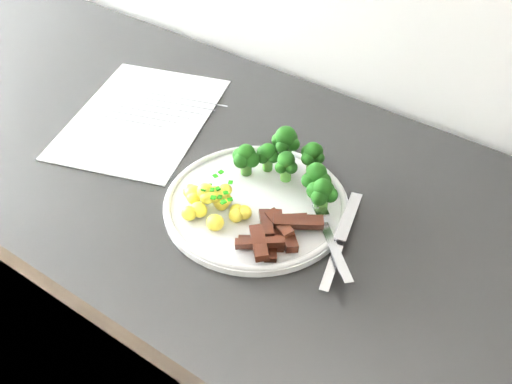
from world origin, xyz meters
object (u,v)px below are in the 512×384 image
at_px(potatoes, 212,202).
at_px(knife, 337,251).
at_px(plate, 256,204).
at_px(broccoli, 292,163).
at_px(counter, 250,363).
at_px(recipe_paper, 141,118).
at_px(fork, 330,237).
at_px(beef_strips, 276,233).

height_order(potatoes, knife, potatoes).
height_order(plate, knife, knife).
distance_m(plate, broccoli, 0.08).
height_order(counter, potatoes, potatoes).
xyz_separation_m(recipe_paper, knife, (0.44, -0.08, 0.01)).
bearing_deg(fork, potatoes, -165.69).
height_order(recipe_paper, potatoes, potatoes).
distance_m(counter, recipe_paper, 0.52).
height_order(broccoli, fork, broccoli).
bearing_deg(potatoes, recipe_paper, 155.20).
distance_m(counter, plate, 0.46).
bearing_deg(beef_strips, knife, 20.15).
xyz_separation_m(counter, plate, (0.03, -0.03, 0.46)).
bearing_deg(fork, recipe_paper, 170.11).
relative_size(counter, fork, 16.88).
height_order(beef_strips, knife, beef_strips).
relative_size(counter, plate, 9.02).
bearing_deg(knife, beef_strips, -159.85).
height_order(plate, beef_strips, beef_strips).
bearing_deg(recipe_paper, counter, -8.92).
xyz_separation_m(recipe_paper, fork, (0.42, -0.07, 0.02)).
bearing_deg(recipe_paper, beef_strips, -17.26).
distance_m(broccoli, fork, 0.13).
bearing_deg(potatoes, knife, 10.46).
bearing_deg(plate, knife, -5.47).
height_order(counter, recipe_paper, recipe_paper).
height_order(counter, fork, fork).
bearing_deg(broccoli, plate, -103.29).
height_order(plate, broccoli, broccoli).
relative_size(counter, broccoli, 13.54).
relative_size(recipe_paper, potatoes, 3.26).
bearing_deg(fork, plate, 177.76).
height_order(recipe_paper, broccoli, broccoli).
relative_size(beef_strips, fork, 0.84).
bearing_deg(knife, plate, 174.53).
relative_size(potatoes, knife, 0.60).
relative_size(potatoes, fork, 0.79).
height_order(broccoli, knife, broccoli).
relative_size(potatoes, beef_strips, 0.94).
bearing_deg(beef_strips, recipe_paper, 162.74).
xyz_separation_m(broccoli, knife, (0.13, -0.08, -0.04)).
height_order(plate, fork, fork).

